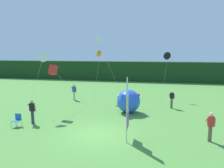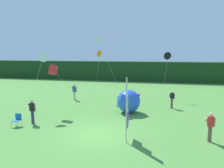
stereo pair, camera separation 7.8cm
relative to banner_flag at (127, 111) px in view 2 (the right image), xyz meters
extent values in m
plane|color=#518E3D|center=(-1.95, 0.61, -1.84)|extent=(120.00, 120.00, 0.00)
cube|color=#193819|center=(-1.95, 26.45, -0.07)|extent=(80.00, 2.40, 3.55)
cylinder|color=#B7B7BC|center=(0.00, -0.29, 0.08)|extent=(0.06, 0.06, 3.85)
cube|color=purple|center=(0.00, 0.22, -0.64)|extent=(0.02, 0.97, 1.03)
cube|color=yellow|center=(0.00, 0.04, 0.39)|extent=(0.02, 0.60, 1.03)
cube|color=white|center=(0.00, -0.15, 1.41)|extent=(0.02, 0.23, 1.03)
cylinder|color=#2D334C|center=(-7.21, 1.56, -1.37)|extent=(0.22, 0.22, 0.95)
cube|color=black|center=(-7.21, 1.56, -0.60)|extent=(0.36, 0.20, 0.59)
sphere|color=#A37556|center=(-7.21, 1.56, -0.19)|extent=(0.20, 0.20, 0.20)
cylinder|color=#A37556|center=(-7.44, 1.63, -0.53)|extent=(0.09, 0.48, 0.42)
cylinder|color=#A37556|center=(-6.98, 1.57, -0.63)|extent=(0.09, 0.14, 0.56)
cylinder|color=#B7B2A3|center=(-7.12, 9.41, -1.40)|extent=(0.22, 0.22, 0.89)
cube|color=#284CA8|center=(-7.12, 9.41, -0.64)|extent=(0.36, 0.20, 0.62)
sphere|color=#A37556|center=(-7.12, 9.41, -0.21)|extent=(0.20, 0.20, 0.20)
cylinder|color=#A37556|center=(-7.35, 9.47, -0.56)|extent=(0.09, 0.48, 0.42)
cylinder|color=#A37556|center=(-6.89, 9.42, -0.65)|extent=(0.09, 0.14, 0.56)
cylinder|color=brown|center=(3.14, 8.02, -1.37)|extent=(0.22, 0.22, 0.94)
cube|color=black|center=(3.14, 8.02, -0.63)|extent=(0.36, 0.20, 0.53)
sphere|color=beige|center=(3.14, 8.02, -0.25)|extent=(0.20, 0.20, 0.20)
cylinder|color=beige|center=(2.91, 8.08, -0.60)|extent=(0.09, 0.48, 0.42)
cylinder|color=beige|center=(3.37, 8.03, -0.69)|extent=(0.09, 0.14, 0.56)
cylinder|color=brown|center=(4.78, 0.84, -1.37)|extent=(0.22, 0.22, 0.94)
cube|color=red|center=(4.78, 0.84, -0.60)|extent=(0.36, 0.20, 0.61)
sphere|color=beige|center=(4.78, 0.84, -0.18)|extent=(0.20, 0.20, 0.20)
cylinder|color=beige|center=(4.55, 0.90, -0.52)|extent=(0.09, 0.48, 0.42)
cylinder|color=beige|center=(5.01, 0.85, -0.62)|extent=(0.09, 0.14, 0.56)
sphere|color=blue|center=(-0.65, 5.79, -0.83)|extent=(2.02, 2.02, 2.02)
sphere|color=purple|center=(0.18, 5.81, -0.25)|extent=(0.28, 0.28, 0.28)
sphere|color=yellow|center=(-1.08, 6.57, -0.35)|extent=(0.28, 0.28, 0.28)
sphere|color=yellow|center=(-1.57, 6.01, -0.47)|extent=(0.28, 0.28, 0.28)
cylinder|color=#BCBCC1|center=(-8.21, 0.50, -1.63)|extent=(0.03, 0.03, 0.42)
cylinder|color=#BCBCC1|center=(-7.73, 0.50, -1.63)|extent=(0.03, 0.03, 0.42)
cylinder|color=#BCBCC1|center=(-8.21, 0.98, -1.63)|extent=(0.03, 0.03, 0.42)
cylinder|color=#BCBCC1|center=(-7.73, 0.98, -1.63)|extent=(0.03, 0.03, 0.42)
cube|color=#1E66B2|center=(-7.97, 0.74, -1.41)|extent=(0.48, 0.48, 0.03)
cube|color=#1E66B2|center=(-7.97, 0.98, -1.17)|extent=(0.48, 0.03, 0.44)
cylinder|color=brown|center=(-4.89, 9.55, -1.80)|extent=(0.03, 0.03, 0.08)
cylinder|color=silver|center=(-4.67, 10.01, 0.68)|extent=(0.46, 0.94, 5.05)
cone|color=orange|center=(-4.45, 10.48, 3.20)|extent=(0.70, 0.83, 0.76)
cylinder|color=brown|center=(2.34, 11.39, -1.80)|extent=(0.03, 0.03, 0.08)
cylinder|color=silver|center=(2.60, 11.87, 0.56)|extent=(0.55, 0.98, 4.80)
cone|color=black|center=(2.87, 12.36, 2.95)|extent=(0.98, 0.81, 0.90)
cylinder|color=brown|center=(-5.19, 7.84, -1.80)|extent=(0.03, 0.03, 0.08)
cylinder|color=silver|center=(-6.05, 6.12, 0.03)|extent=(1.73, 3.45, 3.76)
cube|color=red|center=(-6.91, 4.41, 1.90)|extent=(0.63, 0.83, 0.90)
cylinder|color=brown|center=(-1.45, 9.23, -1.80)|extent=(0.03, 0.03, 0.08)
cylinder|color=silver|center=(-2.64, 8.39, 1.37)|extent=(2.41, 1.69, 6.42)
cone|color=white|center=(-3.84, 7.56, 4.58)|extent=(0.59, 0.61, 0.63)
cylinder|color=brown|center=(-10.09, 5.30, -1.80)|extent=(0.03, 0.03, 0.08)
cylinder|color=silver|center=(-8.84, 4.71, 0.56)|extent=(2.50, 1.21, 4.81)
cone|color=white|center=(-7.60, 4.11, 2.96)|extent=(0.94, 0.83, 0.87)
camera|label=1|loc=(1.47, -11.59, 3.35)|focal=33.11mm
camera|label=2|loc=(1.55, -11.58, 3.35)|focal=33.11mm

